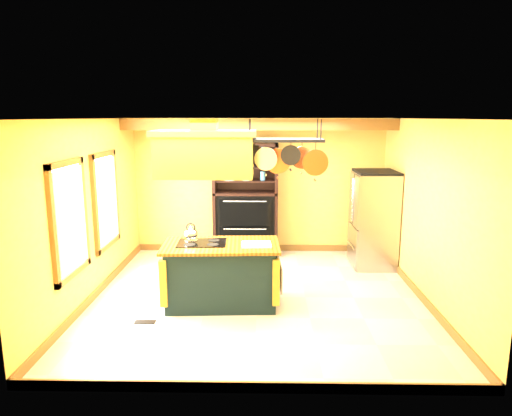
{
  "coord_description": "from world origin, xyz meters",
  "views": [
    {
      "loc": [
        0.1,
        -6.62,
        2.73
      ],
      "look_at": [
        -0.03,
        0.3,
        1.34
      ],
      "focal_mm": 32.0,
      "sensor_mm": 36.0,
      "label": 1
    }
  ],
  "objects_px": {
    "pot_rack": "(285,149)",
    "hutch": "(246,212)",
    "kitchen_island": "(221,274)",
    "range_hood": "(205,152)",
    "refrigerator": "(373,221)"
  },
  "relations": [
    {
      "from": "range_hood",
      "to": "hutch",
      "type": "relative_size",
      "value": 0.63
    },
    {
      "from": "pot_rack",
      "to": "hutch",
      "type": "bearing_deg",
      "value": 104.64
    },
    {
      "from": "kitchen_island",
      "to": "hutch",
      "type": "xyz_separation_m",
      "value": [
        0.26,
        2.52,
        0.4
      ]
    },
    {
      "from": "hutch",
      "to": "range_hood",
      "type": "bearing_deg",
      "value": -100.22
    },
    {
      "from": "kitchen_island",
      "to": "range_hood",
      "type": "relative_size",
      "value": 1.22
    },
    {
      "from": "range_hood",
      "to": "pot_rack",
      "type": "bearing_deg",
      "value": 0.0
    },
    {
      "from": "range_hood",
      "to": "refrigerator",
      "type": "bearing_deg",
      "value": 33.14
    },
    {
      "from": "kitchen_island",
      "to": "pot_rack",
      "type": "relative_size",
      "value": 1.48
    },
    {
      "from": "pot_rack",
      "to": "refrigerator",
      "type": "relative_size",
      "value": 0.67
    },
    {
      "from": "refrigerator",
      "to": "hutch",
      "type": "bearing_deg",
      "value": 164.1
    },
    {
      "from": "hutch",
      "to": "pot_rack",
      "type": "bearing_deg",
      "value": -75.36
    },
    {
      "from": "kitchen_island",
      "to": "refrigerator",
      "type": "bearing_deg",
      "value": 32.44
    },
    {
      "from": "kitchen_island",
      "to": "range_hood",
      "type": "height_order",
      "value": "range_hood"
    },
    {
      "from": "pot_rack",
      "to": "kitchen_island",
      "type": "bearing_deg",
      "value": 179.95
    },
    {
      "from": "pot_rack",
      "to": "hutch",
      "type": "xyz_separation_m",
      "value": [
        -0.66,
        2.52,
        -1.42
      ]
    }
  ]
}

